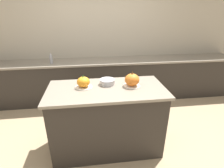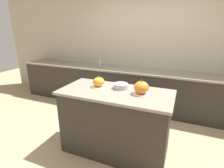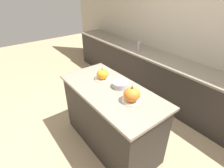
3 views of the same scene
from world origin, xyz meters
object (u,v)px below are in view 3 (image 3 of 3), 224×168
at_px(pumpkin_cake_left, 103,74).
at_px(pumpkin_cake_right, 132,95).
at_px(bottle_tall, 139,45).
at_px(mixing_bowl, 120,84).

height_order(pumpkin_cake_left, pumpkin_cake_right, pumpkin_cake_right).
relative_size(pumpkin_cake_left, bottle_tall, 1.04).
bearing_deg(bottle_tall, mixing_bowl, -53.53).
height_order(pumpkin_cake_left, bottle_tall, pumpkin_cake_left).
height_order(bottle_tall, mixing_bowl, bottle_tall).
distance_m(pumpkin_cake_left, mixing_bowl, 0.32).
relative_size(pumpkin_cake_left, pumpkin_cake_right, 1.01).
xyz_separation_m(pumpkin_cake_left, pumpkin_cake_right, (0.63, -0.04, 0.02)).
xyz_separation_m(pumpkin_cake_right, mixing_bowl, (-0.31, 0.10, -0.05)).
distance_m(pumpkin_cake_left, bottle_tall, 1.52).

